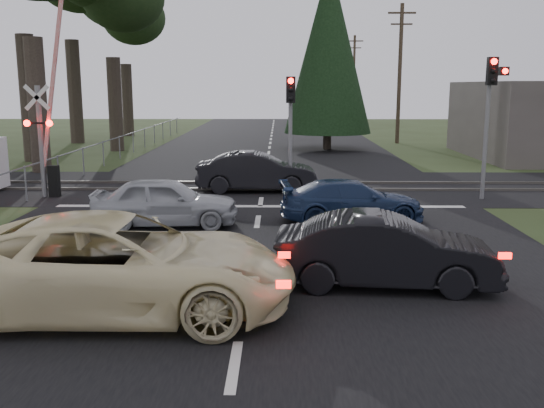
{
  "coord_description": "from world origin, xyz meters",
  "views": [
    {
      "loc": [
        0.61,
        -10.71,
        3.79
      ],
      "look_at": [
        0.46,
        2.0,
        1.3
      ],
      "focal_mm": 40.0,
      "sensor_mm": 36.0,
      "label": 1
    }
  ],
  "objects_px": {
    "traffic_signal_center": "(291,114)",
    "utility_pole_mid": "(400,71)",
    "traffic_signal_right": "(491,100)",
    "silver_car": "(165,202)",
    "crossing_signal": "(47,138)",
    "dark_hatchback": "(385,251)",
    "blue_sedan": "(352,201)",
    "dark_car_far": "(257,172)",
    "cream_coupe": "(117,265)",
    "utility_pole_far": "(354,77)"
  },
  "relations": [
    {
      "from": "traffic_signal_center",
      "to": "utility_pole_mid",
      "type": "distance_m",
      "value": 20.82
    },
    {
      "from": "traffic_signal_right",
      "to": "traffic_signal_center",
      "type": "bearing_deg",
      "value": 169.59
    },
    {
      "from": "silver_car",
      "to": "traffic_signal_right",
      "type": "bearing_deg",
      "value": -71.41
    },
    {
      "from": "crossing_signal",
      "to": "dark_hatchback",
      "type": "height_order",
      "value": "crossing_signal"
    },
    {
      "from": "utility_pole_mid",
      "to": "blue_sedan",
      "type": "distance_m",
      "value": 24.96
    },
    {
      "from": "traffic_signal_right",
      "to": "blue_sedan",
      "type": "relative_size",
      "value": 1.16
    },
    {
      "from": "blue_sedan",
      "to": "dark_car_far",
      "type": "relative_size",
      "value": 0.94
    },
    {
      "from": "utility_pole_mid",
      "to": "cream_coupe",
      "type": "relative_size",
      "value": 1.5
    },
    {
      "from": "dark_hatchback",
      "to": "utility_pole_far",
      "type": "bearing_deg",
      "value": -1.17
    },
    {
      "from": "utility_pole_mid",
      "to": "dark_car_far",
      "type": "xyz_separation_m",
      "value": [
        -8.7,
        -18.96,
        -4.01
      ]
    },
    {
      "from": "cream_coupe",
      "to": "dark_hatchback",
      "type": "bearing_deg",
      "value": -73.83
    },
    {
      "from": "dark_hatchback",
      "to": "utility_pole_mid",
      "type": "bearing_deg",
      "value": -6.25
    },
    {
      "from": "cream_coupe",
      "to": "utility_pole_mid",
      "type": "bearing_deg",
      "value": -19.51
    },
    {
      "from": "traffic_signal_right",
      "to": "dark_car_far",
      "type": "bearing_deg",
      "value": 168.54
    },
    {
      "from": "dark_hatchback",
      "to": "silver_car",
      "type": "relative_size",
      "value": 1.06
    },
    {
      "from": "dark_hatchback",
      "to": "silver_car",
      "type": "xyz_separation_m",
      "value": [
        -5.14,
        5.01,
        -0.02
      ]
    },
    {
      "from": "traffic_signal_right",
      "to": "dark_car_far",
      "type": "xyz_separation_m",
      "value": [
        -7.75,
        1.57,
        -2.6
      ]
    },
    {
      "from": "silver_car",
      "to": "traffic_signal_center",
      "type": "bearing_deg",
      "value": -37.04
    },
    {
      "from": "traffic_signal_center",
      "to": "blue_sedan",
      "type": "height_order",
      "value": "traffic_signal_center"
    },
    {
      "from": "blue_sedan",
      "to": "traffic_signal_right",
      "type": "bearing_deg",
      "value": -61.01
    },
    {
      "from": "cream_coupe",
      "to": "dark_car_far",
      "type": "distance_m",
      "value": 12.2
    },
    {
      "from": "utility_pole_mid",
      "to": "silver_car",
      "type": "bearing_deg",
      "value": -114.13
    },
    {
      "from": "traffic_signal_center",
      "to": "silver_car",
      "type": "distance_m",
      "value": 6.65
    },
    {
      "from": "dark_hatchback",
      "to": "dark_car_far",
      "type": "relative_size",
      "value": 0.97
    },
    {
      "from": "crossing_signal",
      "to": "cream_coupe",
      "type": "xyz_separation_m",
      "value": [
        5.16,
        -10.79,
        -1.22
      ]
    },
    {
      "from": "cream_coupe",
      "to": "blue_sedan",
      "type": "xyz_separation_m",
      "value": [
        4.77,
        7.08,
        -0.25
      ]
    },
    {
      "from": "traffic_signal_center",
      "to": "blue_sedan",
      "type": "distance_m",
      "value": 5.36
    },
    {
      "from": "cream_coupe",
      "to": "crossing_signal",
      "type": "bearing_deg",
      "value": 24.97
    },
    {
      "from": "crossing_signal",
      "to": "utility_pole_far",
      "type": "xyz_separation_m",
      "value": [
        15.77,
        45.21,
        2.67
      ]
    },
    {
      "from": "traffic_signal_center",
      "to": "utility_pole_far",
      "type": "bearing_deg",
      "value": 80.4
    },
    {
      "from": "silver_car",
      "to": "blue_sedan",
      "type": "xyz_separation_m",
      "value": [
        5.16,
        0.64,
        -0.09
      ]
    },
    {
      "from": "utility_pole_far",
      "to": "silver_car",
      "type": "relative_size",
      "value": 2.27
    },
    {
      "from": "crossing_signal",
      "to": "silver_car",
      "type": "bearing_deg",
      "value": -42.28
    },
    {
      "from": "utility_pole_mid",
      "to": "dark_car_far",
      "type": "relative_size",
      "value": 2.08
    },
    {
      "from": "traffic_signal_right",
      "to": "dark_hatchback",
      "type": "height_order",
      "value": "traffic_signal_right"
    },
    {
      "from": "utility_pole_far",
      "to": "dark_hatchback",
      "type": "xyz_separation_m",
      "value": [
        -5.86,
        -54.57,
        -4.03
      ]
    },
    {
      "from": "traffic_signal_right",
      "to": "silver_car",
      "type": "distance_m",
      "value": 11.14
    },
    {
      "from": "traffic_signal_right",
      "to": "traffic_signal_center",
      "type": "height_order",
      "value": "traffic_signal_right"
    },
    {
      "from": "crossing_signal",
      "to": "traffic_signal_right",
      "type": "relative_size",
      "value": 1.48
    },
    {
      "from": "cream_coupe",
      "to": "traffic_signal_center",
      "type": "bearing_deg",
      "value": -15.53
    },
    {
      "from": "utility_pole_mid",
      "to": "cream_coupe",
      "type": "xyz_separation_m",
      "value": [
        -10.61,
        -31.0,
        -3.89
      ]
    },
    {
      "from": "blue_sedan",
      "to": "dark_car_far",
      "type": "bearing_deg",
      "value": 24.22
    },
    {
      "from": "crossing_signal",
      "to": "dark_car_far",
      "type": "distance_m",
      "value": 7.31
    },
    {
      "from": "traffic_signal_right",
      "to": "dark_hatchback",
      "type": "distance_m",
      "value": 10.62
    },
    {
      "from": "utility_pole_mid",
      "to": "dark_hatchback",
      "type": "bearing_deg",
      "value": -101.22
    },
    {
      "from": "cream_coupe",
      "to": "blue_sedan",
      "type": "height_order",
      "value": "cream_coupe"
    },
    {
      "from": "silver_car",
      "to": "blue_sedan",
      "type": "distance_m",
      "value": 5.2
    },
    {
      "from": "dark_car_far",
      "to": "utility_pole_mid",
      "type": "bearing_deg",
      "value": -25.57
    },
    {
      "from": "utility_pole_mid",
      "to": "utility_pole_far",
      "type": "xyz_separation_m",
      "value": [
        0.0,
        25.0,
        0.0
      ]
    },
    {
      "from": "dark_hatchback",
      "to": "cream_coupe",
      "type": "bearing_deg",
      "value": 111.74
    }
  ]
}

